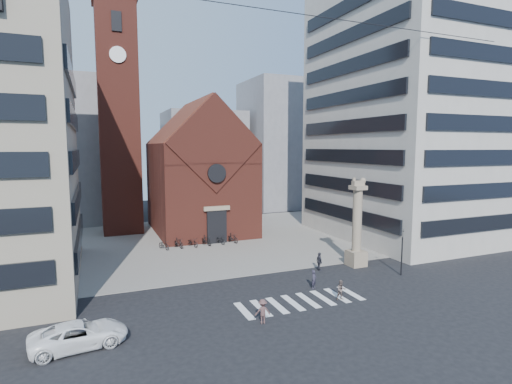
% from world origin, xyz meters
% --- Properties ---
extents(ground, '(120.00, 120.00, 0.00)m').
position_xyz_m(ground, '(0.00, 0.00, 0.00)').
color(ground, black).
rests_on(ground, ground).
extents(piazza, '(46.00, 30.00, 0.05)m').
position_xyz_m(piazza, '(0.00, 19.00, 0.03)').
color(piazza, gray).
rests_on(piazza, ground).
extents(zebra_crossing, '(10.20, 3.20, 0.01)m').
position_xyz_m(zebra_crossing, '(0.55, -3.00, 0.01)').
color(zebra_crossing, white).
rests_on(zebra_crossing, ground).
extents(church, '(12.00, 16.65, 18.00)m').
position_xyz_m(church, '(0.00, 25.04, 7.98)').
color(church, maroon).
rests_on(church, ground).
extents(campanile, '(5.50, 5.50, 31.20)m').
position_xyz_m(campanile, '(-10.00, 28.00, 15.74)').
color(campanile, maroon).
rests_on(campanile, ground).
extents(building_right, '(18.00, 22.00, 32.00)m').
position_xyz_m(building_right, '(24.00, 12.00, 16.00)').
color(building_right, '#B7B0A5').
rests_on(building_right, ground).
extents(bg_block_left, '(16.00, 14.00, 22.00)m').
position_xyz_m(bg_block_left, '(-20.00, 40.00, 11.00)').
color(bg_block_left, gray).
rests_on(bg_block_left, ground).
extents(bg_block_mid, '(14.00, 12.00, 18.00)m').
position_xyz_m(bg_block_mid, '(6.00, 45.00, 9.00)').
color(bg_block_mid, gray).
rests_on(bg_block_mid, ground).
extents(bg_block_right, '(16.00, 14.00, 24.00)m').
position_xyz_m(bg_block_right, '(22.00, 42.00, 12.00)').
color(bg_block_right, gray).
rests_on(bg_block_right, ground).
extents(lion_column, '(1.63, 1.60, 8.68)m').
position_xyz_m(lion_column, '(10.01, 3.00, 3.46)').
color(lion_column, gray).
rests_on(lion_column, ground).
extents(traffic_light, '(0.13, 0.16, 4.30)m').
position_xyz_m(traffic_light, '(12.00, -1.00, 2.29)').
color(traffic_light, black).
rests_on(traffic_light, ground).
extents(white_car, '(5.62, 3.10, 1.49)m').
position_xyz_m(white_car, '(-14.66, -4.17, 0.75)').
color(white_car, white).
rests_on(white_car, ground).
extents(pedestrian_0, '(0.67, 0.62, 1.54)m').
position_xyz_m(pedestrian_0, '(2.92, -0.94, 0.77)').
color(pedestrian_0, '#2A2736').
rests_on(pedestrian_0, ground).
extents(pedestrian_1, '(0.83, 0.70, 1.53)m').
position_xyz_m(pedestrian_1, '(3.58, -3.87, 0.77)').
color(pedestrian_1, '#63544F').
rests_on(pedestrian_1, ground).
extents(pedestrian_2, '(0.53, 1.06, 1.74)m').
position_xyz_m(pedestrian_2, '(5.83, 3.00, 0.87)').
color(pedestrian_2, '#2A2A33').
rests_on(pedestrian_2, ground).
extents(pedestrian_3, '(1.14, 0.77, 1.64)m').
position_xyz_m(pedestrian_3, '(-3.57, -5.33, 0.82)').
color(pedestrian_3, '#523736').
rests_on(pedestrian_3, ground).
extents(scooter_0, '(1.41, 2.08, 1.03)m').
position_xyz_m(scooter_0, '(-6.42, 16.29, 0.57)').
color(scooter_0, black).
rests_on(scooter_0, piazza).
extents(scooter_1, '(1.25, 1.97, 1.15)m').
position_xyz_m(scooter_1, '(-4.78, 16.29, 0.62)').
color(scooter_1, black).
rests_on(scooter_1, piazza).
extents(scooter_2, '(1.41, 2.08, 1.03)m').
position_xyz_m(scooter_2, '(-3.14, 16.29, 0.57)').
color(scooter_2, black).
rests_on(scooter_2, piazza).
extents(scooter_3, '(1.25, 1.97, 1.15)m').
position_xyz_m(scooter_3, '(-1.50, 16.29, 0.62)').
color(scooter_3, black).
rests_on(scooter_3, piazza).
extents(scooter_4, '(1.41, 2.08, 1.03)m').
position_xyz_m(scooter_4, '(0.14, 16.29, 0.57)').
color(scooter_4, black).
rests_on(scooter_4, piazza).
extents(scooter_5, '(1.25, 1.97, 1.15)m').
position_xyz_m(scooter_5, '(1.77, 16.29, 0.62)').
color(scooter_5, black).
rests_on(scooter_5, piazza).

